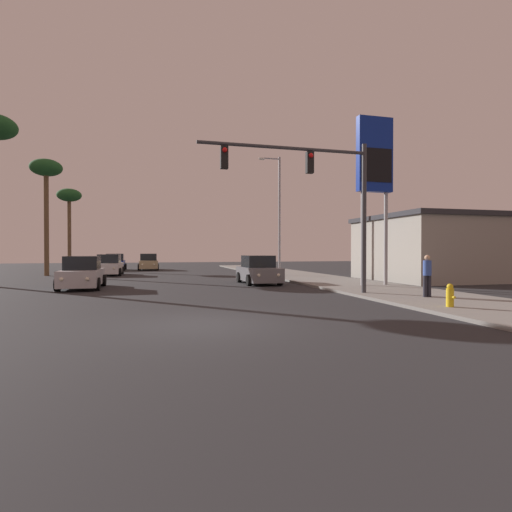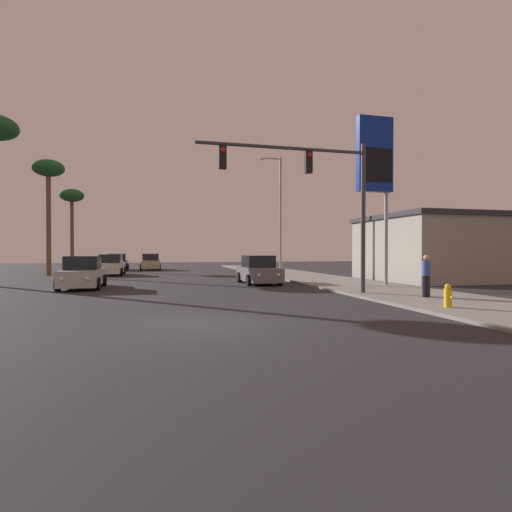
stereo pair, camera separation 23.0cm
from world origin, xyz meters
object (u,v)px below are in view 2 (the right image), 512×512
object	(u,v)px
car_silver	(83,274)
street_lamp	(279,210)
car_blue	(117,263)
car_tan	(151,262)
car_grey	(259,271)
car_white	(111,266)
traffic_light_mast	(318,185)
fire_hydrant	(448,296)
palm_tree_mid	(48,175)
palm_tree_far	(72,200)
pedestrian_on_sidewalk	(426,274)
gas_station_sign	(375,164)

from	to	relation	value
car_silver	street_lamp	size ratio (longest dim) A/B	0.48
car_blue	car_tan	xyz separation A→B (m)	(3.26, -0.12, 0.00)
car_grey	car_white	size ratio (longest dim) A/B	1.00
traffic_light_mast	fire_hydrant	distance (m)	6.85
car_silver	palm_tree_mid	world-z (taller)	palm_tree_mid
palm_tree_far	car_grey	bearing A→B (deg)	-56.33
car_white	street_lamp	distance (m)	14.27
car_tan	fire_hydrant	size ratio (longest dim) A/B	5.69
palm_tree_far	car_tan	bearing A→B (deg)	-13.26
car_white	pedestrian_on_sidewalk	distance (m)	24.73
car_grey	car_silver	bearing A→B (deg)	2.69
car_silver	car_white	bearing A→B (deg)	-91.78
traffic_light_mast	palm_tree_far	distance (m)	32.61
car_white	car_blue	xyz separation A→B (m)	(-0.29, 8.75, 0.00)
car_silver	palm_tree_mid	bearing A→B (deg)	-70.64
street_lamp	gas_station_sign	world-z (taller)	same
car_silver	traffic_light_mast	bearing A→B (deg)	146.75
car_white	pedestrian_on_sidewalk	xyz separation A→B (m)	(13.94, -20.42, 0.27)
car_white	car_tan	xyz separation A→B (m)	(2.97, 8.62, 0.00)
traffic_light_mast	car_silver	bearing A→B (deg)	147.74
car_white	street_lamp	bearing A→B (deg)	160.33
traffic_light_mast	car_blue	bearing A→B (deg)	111.28
traffic_light_mast	car_grey	bearing A→B (deg)	96.00
car_tan	gas_station_sign	xyz separation A→B (m)	(11.97, -23.49, 5.86)
traffic_light_mast	gas_station_sign	bearing A→B (deg)	36.20
traffic_light_mast	gas_station_sign	xyz separation A→B (m)	(4.69, 3.44, 1.89)
palm_tree_mid	palm_tree_far	size ratio (longest dim) A/B	1.10
street_lamp	fire_hydrant	distance (m)	18.67
car_grey	palm_tree_far	size ratio (longest dim) A/B	0.52
gas_station_sign	pedestrian_on_sidewalk	world-z (taller)	gas_station_sign
gas_station_sign	palm_tree_mid	world-z (taller)	palm_tree_mid
gas_station_sign	palm_tree_far	xyz separation A→B (m)	(-19.83, 25.34, 0.63)
pedestrian_on_sidewalk	palm_tree_mid	world-z (taller)	palm_tree_mid
traffic_light_mast	pedestrian_on_sidewalk	size ratio (longest dim) A/B	4.43
gas_station_sign	palm_tree_mid	distance (m)	24.95
car_silver	pedestrian_on_sidewalk	distance (m)	16.56
pedestrian_on_sidewalk	palm_tree_far	bearing A→B (deg)	121.37
car_silver	palm_tree_far	distance (m)	23.62
car_white	car_tan	bearing A→B (deg)	-107.28
car_silver	pedestrian_on_sidewalk	world-z (taller)	pedestrian_on_sidewalk
fire_hydrant	car_white	bearing A→B (deg)	119.01
car_white	pedestrian_on_sidewalk	world-z (taller)	pedestrian_on_sidewalk
car_tan	pedestrian_on_sidewalk	world-z (taller)	pedestrian_on_sidewalk
car_silver	gas_station_sign	bearing A→B (deg)	167.29
car_grey	street_lamp	size ratio (longest dim) A/B	0.48
car_tan	palm_tree_mid	world-z (taller)	palm_tree_mid
car_tan	palm_tree_mid	size ratio (longest dim) A/B	0.47
car_blue	palm_tree_mid	size ratio (longest dim) A/B	0.47
car_white	palm_tree_far	size ratio (longest dim) A/B	0.52
car_tan	car_white	bearing A→B (deg)	70.24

